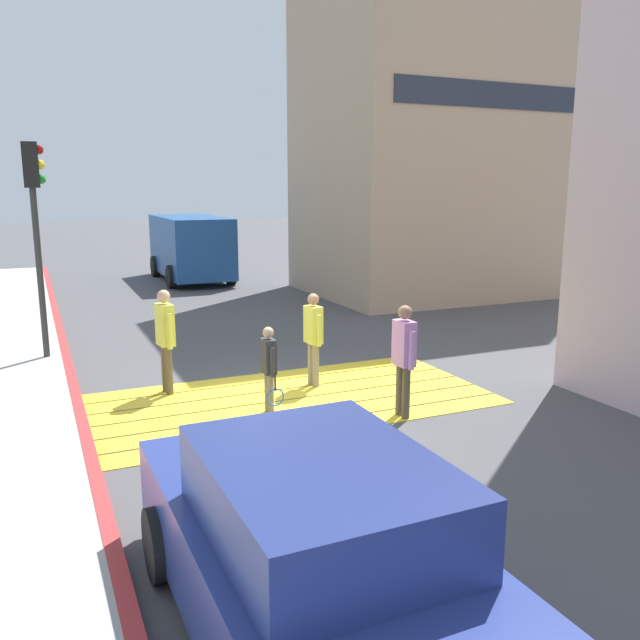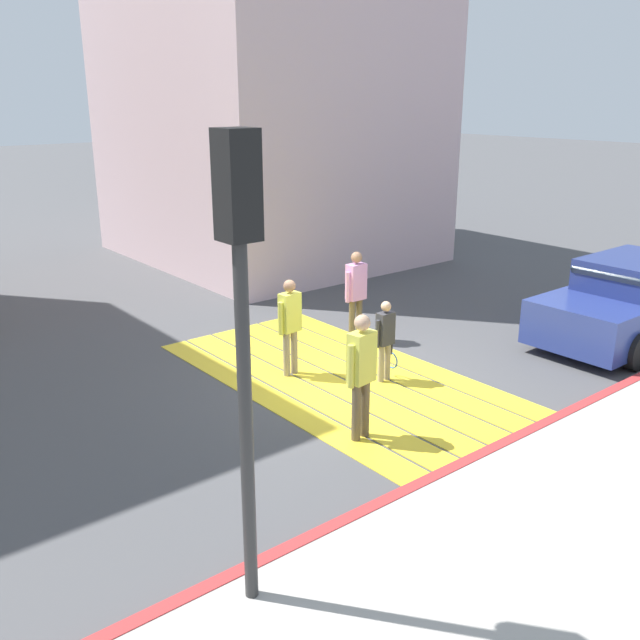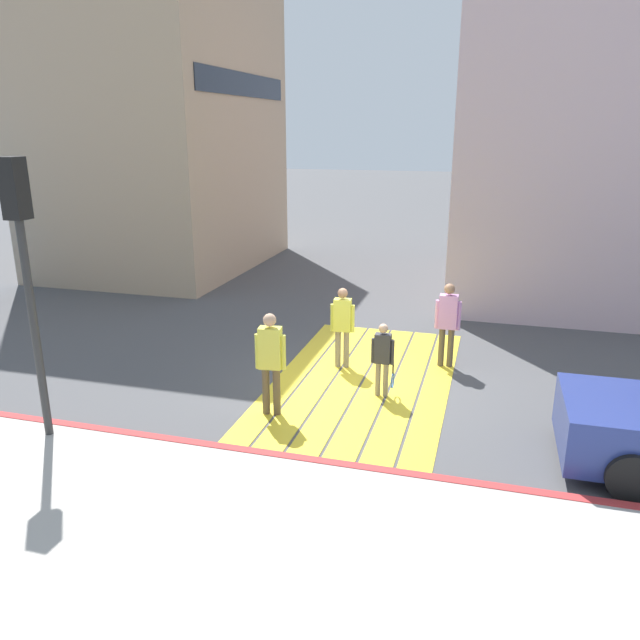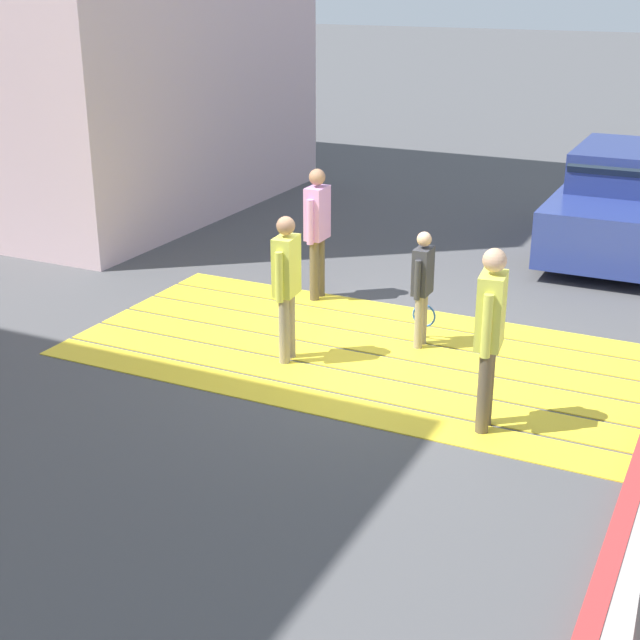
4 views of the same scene
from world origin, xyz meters
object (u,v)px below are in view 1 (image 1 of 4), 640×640
at_px(pedestrian_adult_trailing, 404,353).
at_px(pedestrian_adult_side, 165,334).
at_px(pedestrian_adult_lead, 313,333).
at_px(traffic_light_corner, 35,207).
at_px(car_parked_near_curb, 314,558).
at_px(van_down_street, 191,246).
at_px(pedestrian_child_with_racket, 269,365).

bearing_deg(pedestrian_adult_trailing, pedestrian_adult_side, 139.12).
distance_m(pedestrian_adult_lead, pedestrian_adult_trailing, 2.08).
bearing_deg(pedestrian_adult_trailing, traffic_light_corner, 130.68).
distance_m(car_parked_near_curb, pedestrian_adult_trailing, 5.18).
relative_size(car_parked_near_curb, van_down_street, 0.83).
relative_size(pedestrian_adult_lead, pedestrian_adult_trailing, 0.95).
xyz_separation_m(van_down_street, pedestrian_adult_lead, (-1.06, -13.85, -0.32)).
distance_m(van_down_street, traffic_light_corner, 11.66).
bearing_deg(pedestrian_adult_lead, pedestrian_adult_side, 165.61).
bearing_deg(pedestrian_child_with_racket, van_down_street, 81.43).
xyz_separation_m(car_parked_near_curb, pedestrian_adult_side, (0.20, 6.66, 0.29)).
relative_size(car_parked_near_curb, traffic_light_corner, 1.02).
bearing_deg(traffic_light_corner, car_parked_near_curb, -80.69).
height_order(traffic_light_corner, pedestrian_adult_lead, traffic_light_corner).
height_order(van_down_street, pedestrian_adult_lead, van_down_street).
height_order(traffic_light_corner, pedestrian_adult_trailing, traffic_light_corner).
distance_m(pedestrian_adult_side, pedestrian_child_with_racket, 2.07).
height_order(car_parked_near_curb, traffic_light_corner, traffic_light_corner).
bearing_deg(van_down_street, car_parked_near_curb, -100.47).
height_order(pedestrian_adult_lead, pedestrian_child_with_racket, pedestrian_adult_lead).
distance_m(traffic_light_corner, pedestrian_adult_lead, 5.89).
distance_m(pedestrian_adult_lead, pedestrian_child_with_racket, 1.57).
bearing_deg(van_down_street, pedestrian_adult_trailing, -91.66).
bearing_deg(pedestrian_child_with_racket, pedestrian_adult_lead, 41.13).
bearing_deg(pedestrian_adult_trailing, van_down_street, 88.34).
bearing_deg(traffic_light_corner, pedestrian_child_with_racket, -56.89).
bearing_deg(pedestrian_adult_side, traffic_light_corner, 120.96).
bearing_deg(car_parked_near_curb, traffic_light_corner, 99.31).
height_order(car_parked_near_curb, pedestrian_adult_lead, pedestrian_adult_lead).
bearing_deg(van_down_street, traffic_light_corner, -117.11).
distance_m(traffic_light_corner, pedestrian_adult_side, 4.00).
bearing_deg(pedestrian_adult_trailing, car_parked_near_curb, -128.42).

